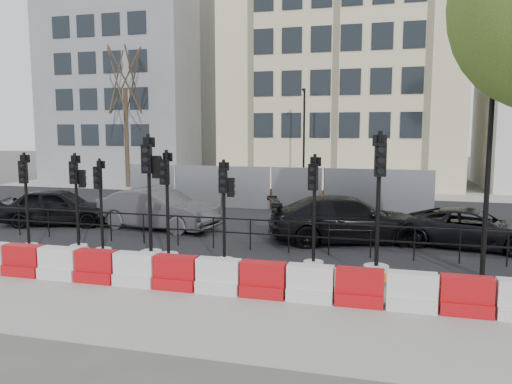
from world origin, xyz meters
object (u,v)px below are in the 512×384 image
(lamp_post_near, at_px, (489,151))
(traffic_signal_a, at_px, (28,236))
(car_a, at_px, (58,207))
(traffic_signal_h, at_px, (377,253))
(traffic_signal_d, at_px, (151,236))
(car_c, at_px, (348,219))

(lamp_post_near, bearing_deg, traffic_signal_a, -177.06)
(car_a, bearing_deg, lamp_post_near, -119.72)
(traffic_signal_a, relative_size, car_a, 0.66)
(traffic_signal_a, height_order, traffic_signal_h, traffic_signal_h)
(traffic_signal_h, distance_m, car_a, 12.92)
(lamp_post_near, xyz_separation_m, car_a, (-14.63, 3.77, -2.49))
(lamp_post_near, height_order, traffic_signal_a, lamp_post_near)
(traffic_signal_a, distance_m, traffic_signal_d, 3.96)
(lamp_post_near, distance_m, traffic_signal_d, 8.78)
(traffic_signal_a, bearing_deg, car_c, 9.27)
(traffic_signal_h, bearing_deg, lamp_post_near, 5.14)
(traffic_signal_a, height_order, car_c, traffic_signal_a)
(traffic_signal_a, relative_size, traffic_signal_h, 0.83)
(lamp_post_near, relative_size, car_c, 1.06)
(lamp_post_near, height_order, traffic_signal_d, lamp_post_near)
(car_a, bearing_deg, traffic_signal_h, -125.18)
(traffic_signal_a, distance_m, car_c, 9.88)
(lamp_post_near, bearing_deg, car_a, 165.56)
(lamp_post_near, height_order, traffic_signal_h, lamp_post_near)
(traffic_signal_d, xyz_separation_m, car_c, (4.91, 4.39, -0.09))
(car_a, xyz_separation_m, car_c, (11.11, -0.05, 0.03))
(traffic_signal_h, height_order, car_a, traffic_signal_h)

